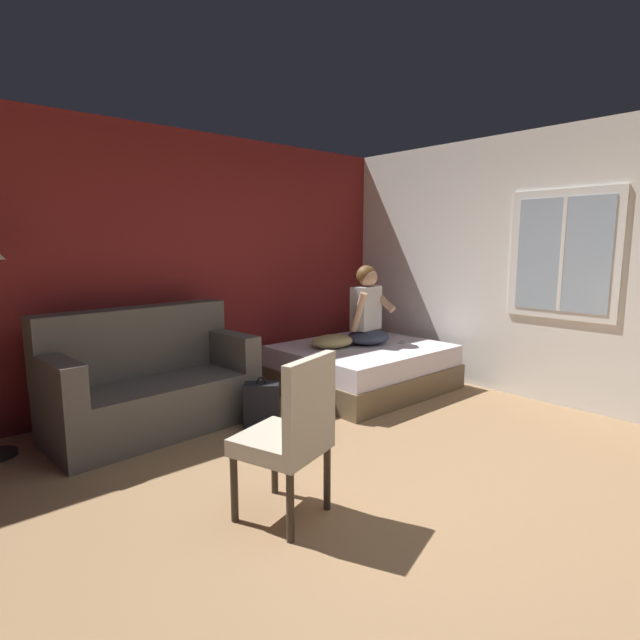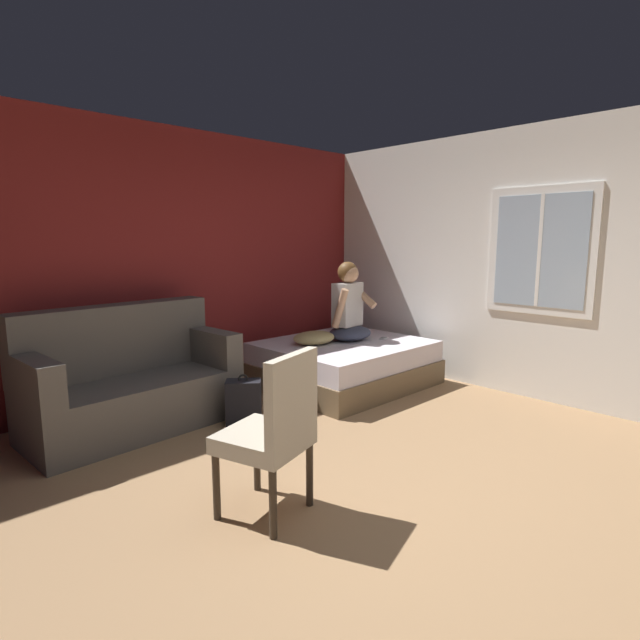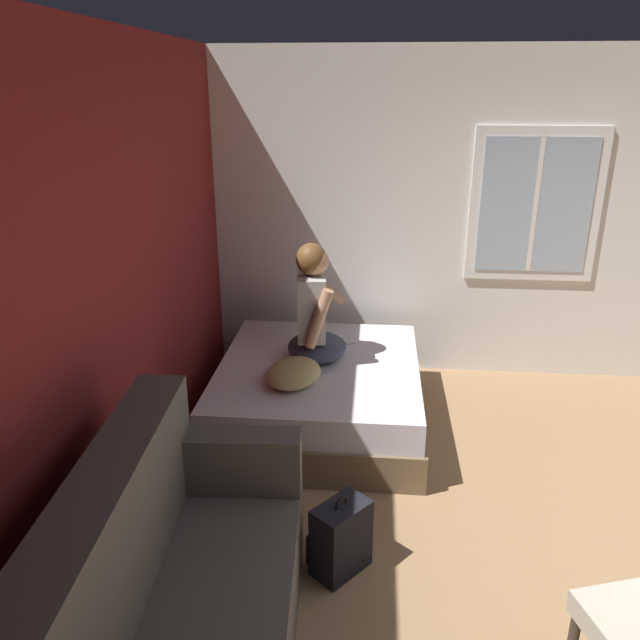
{
  "view_description": "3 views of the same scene",
  "coord_description": "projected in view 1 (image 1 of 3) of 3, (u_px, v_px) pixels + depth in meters",
  "views": [
    {
      "loc": [
        -2.26,
        -1.64,
        1.6
      ],
      "look_at": [
        0.66,
        1.64,
        0.92
      ],
      "focal_mm": 28.0,
      "sensor_mm": 36.0,
      "label": 1
    },
    {
      "loc": [
        -2.26,
        -1.64,
        1.6
      ],
      "look_at": [
        0.94,
        1.69,
        0.85
      ],
      "focal_mm": 28.0,
      "sensor_mm": 36.0,
      "label": 2
    },
    {
      "loc": [
        -2.49,
        1.67,
        2.41
      ],
      "look_at": [
        0.94,
        1.99,
        1.1
      ],
      "focal_mm": 35.0,
      "sensor_mm": 36.0,
      "label": 3
    }
  ],
  "objects": [
    {
      "name": "wall_side_with_window",
      "position": [
        610.0,
        270.0,
        4.56
      ],
      "size": [
        0.19,
        7.48,
        2.7
      ],
      "color": "silver",
      "rests_on": "ground"
    },
    {
      "name": "throw_pillow",
      "position": [
        332.0,
        341.0,
        5.37
      ],
      "size": [
        0.53,
        0.43,
        0.14
      ],
      "primitive_type": "ellipsoid",
      "rotation": [
        0.0,
        0.0,
        -0.16
      ],
      "color": "tan",
      "rests_on": "bed"
    },
    {
      "name": "couch",
      "position": [
        150.0,
        384.0,
        4.3
      ],
      "size": [
        1.75,
        0.92,
        1.04
      ],
      "color": "#514C47",
      "rests_on": "ground"
    },
    {
      "name": "side_chair",
      "position": [
        291.0,
        432.0,
        2.85
      ],
      "size": [
        0.58,
        0.58,
        0.98
      ],
      "color": "#382D23",
      "rests_on": "ground"
    },
    {
      "name": "person_seated",
      "position": [
        367.0,
        312.0,
        5.54
      ],
      "size": [
        0.57,
        0.5,
        0.88
      ],
      "color": "#383D51",
      "rests_on": "bed"
    },
    {
      "name": "ground_plane",
      "position": [
        421.0,
        516.0,
        2.94
      ],
      "size": [
        40.0,
        40.0,
        0.0
      ],
      "primitive_type": "plane",
      "color": "#93704C"
    },
    {
      "name": "backpack",
      "position": [
        262.0,
        406.0,
        4.34
      ],
      "size": [
        0.35,
        0.35,
        0.46
      ],
      "color": "black",
      "rests_on": "ground"
    },
    {
      "name": "bed",
      "position": [
        362.0,
        367.0,
        5.52
      ],
      "size": [
        1.72,
        1.5,
        0.48
      ],
      "color": "brown",
      "rests_on": "ground"
    },
    {
      "name": "cell_phone",
      "position": [
        402.0,
        342.0,
        5.63
      ],
      "size": [
        0.16,
        0.12,
        0.01
      ],
      "primitive_type": "cube",
      "rotation": [
        0.0,
        0.0,
        5.14
      ],
      "color": "#B7B7BC",
      "rests_on": "bed"
    },
    {
      "name": "wall_back_accent",
      "position": [
        174.0,
        268.0,
        5.04
      ],
      "size": [
        10.37,
        0.16,
        2.7
      ],
      "primitive_type": "cube",
      "color": "maroon",
      "rests_on": "ground"
    }
  ]
}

